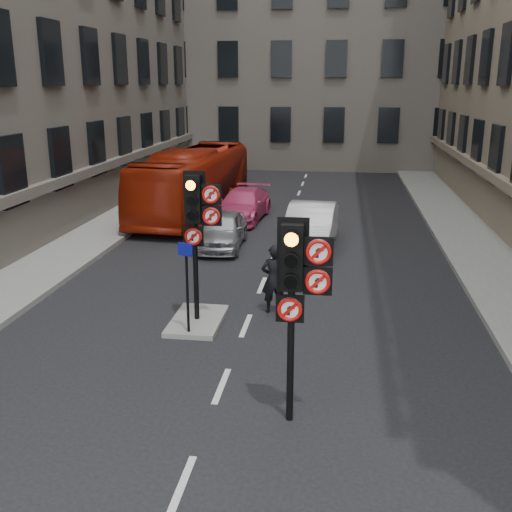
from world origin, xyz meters
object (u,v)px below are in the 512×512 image
(signal_far, at_px, (198,215))
(car_silver, at_px, (223,230))
(bus_red, at_px, (194,182))
(signal_near, at_px, (297,279))
(car_pink, at_px, (243,205))
(car_white, at_px, (311,226))
(motorcyclist, at_px, (274,279))
(motorcycle, at_px, (289,249))
(info_sign, at_px, (187,275))

(signal_far, xyz_separation_m, car_silver, (-0.81, 6.93, -2.07))
(car_silver, xyz_separation_m, bus_red, (-2.33, 5.35, 0.80))
(signal_near, relative_size, car_pink, 0.81)
(car_silver, bearing_deg, bus_red, 111.58)
(car_white, distance_m, motorcyclist, 6.35)
(motorcycle, relative_size, info_sign, 0.86)
(car_pink, bearing_deg, bus_red, 163.56)
(car_white, bearing_deg, car_silver, -169.34)
(motorcyclist, bearing_deg, car_silver, -84.45)
(signal_near, bearing_deg, car_pink, 102.46)
(signal_near, height_order, signal_far, signal_far)
(car_pink, xyz_separation_m, motorcyclist, (2.47, -10.37, 0.25))
(bus_red, bearing_deg, motorcyclist, -62.21)
(signal_far, distance_m, motorcycle, 5.73)
(signal_near, relative_size, motorcycle, 1.95)
(motorcyclist, bearing_deg, car_white, -112.63)
(car_silver, distance_m, bus_red, 5.89)
(signal_near, xyz_separation_m, info_sign, (-2.69, 3.19, -1.09))
(signal_far, relative_size, motorcyclist, 2.02)
(bus_red, bearing_deg, signal_far, -70.98)
(car_pink, xyz_separation_m, info_sign, (0.71, -12.18, 0.85))
(signal_near, relative_size, signal_far, 1.00)
(motorcycle, bearing_deg, car_white, 69.24)
(signal_near, distance_m, motorcyclist, 5.37)
(signal_near, bearing_deg, signal_far, 123.02)
(car_silver, height_order, car_white, car_white)
(signal_near, xyz_separation_m, car_white, (-0.32, 11.32, -1.82))
(signal_far, relative_size, car_white, 0.77)
(car_white, height_order, bus_red, bus_red)
(motorcycle, relative_size, motorcyclist, 1.03)
(signal_far, bearing_deg, motorcyclist, 31.04)
(signal_far, relative_size, car_pink, 0.81)
(info_sign, bearing_deg, bus_red, 121.09)
(signal_far, bearing_deg, info_sign, -96.51)
(car_silver, height_order, car_pink, car_pink)
(car_silver, bearing_deg, info_sign, -86.69)
(signal_far, relative_size, car_silver, 0.96)
(signal_near, relative_size, car_silver, 0.96)
(bus_red, distance_m, info_sign, 13.45)
(car_pink, xyz_separation_m, bus_red, (-2.34, 0.92, 0.79))
(signal_near, distance_m, info_sign, 4.31)
(signal_far, relative_size, info_sign, 1.68)
(car_pink, distance_m, info_sign, 12.23)
(signal_near, bearing_deg, motorcyclist, 100.48)
(car_silver, xyz_separation_m, motorcycle, (2.52, -1.91, -0.08))
(motorcyclist, xyz_separation_m, info_sign, (-1.77, -1.82, 0.61))
(bus_red, bearing_deg, car_white, -37.81)
(motorcycle, xyz_separation_m, info_sign, (-1.81, -5.84, 0.94))
(car_white, bearing_deg, bus_red, 140.95)
(car_white, height_order, car_pink, car_white)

